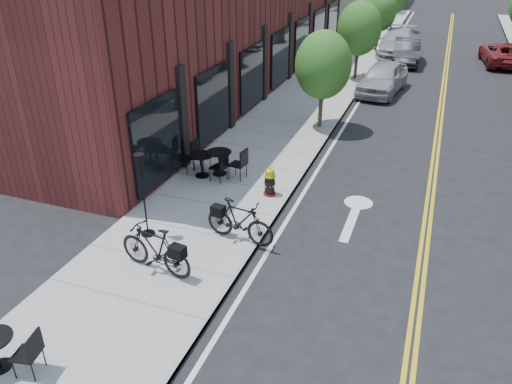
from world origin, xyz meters
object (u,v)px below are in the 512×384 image
at_px(fire_hydrant, 270,182).
at_px(parked_car_b, 407,52).
at_px(bicycle_left, 155,249).
at_px(parked_car_far, 503,54).
at_px(bistro_set_c, 202,162).
at_px(parked_car_a, 383,78).
at_px(bicycle_right, 240,221).
at_px(bistro_set_b, 219,159).
at_px(parked_car_c, 397,43).
at_px(patio_umbrella, 142,178).

xyz_separation_m(fire_hydrant, parked_car_b, (2.19, 19.27, 0.18)).
distance_m(bicycle_left, parked_car_far, 27.01).
height_order(bistro_set_c, parked_car_a, parked_car_a).
height_order(bicycle_right, bistro_set_b, bicycle_right).
bearing_deg(bistro_set_b, parked_car_a, 80.66).
bearing_deg(parked_car_c, fire_hydrant, -94.19).
relative_size(bicycle_left, parked_car_c, 0.37).
relative_size(bistro_set_b, parked_car_a, 0.43).
bearing_deg(bistro_set_b, patio_umbrella, -85.61).
bearing_deg(patio_umbrella, parked_car_c, 81.59).
distance_m(bistro_set_c, parked_car_a, 12.68).
relative_size(bicycle_right, parked_car_a, 0.43).
height_order(fire_hydrant, bistro_set_b, bistro_set_b).
relative_size(bistro_set_c, parked_car_far, 0.39).
xyz_separation_m(fire_hydrant, bistro_set_b, (-2.01, 0.80, 0.09)).
height_order(bicycle_left, bistro_set_c, bicycle_left).
bearing_deg(bicycle_left, parked_car_a, 179.52).
xyz_separation_m(bicycle_left, parked_car_a, (2.92, 16.97, 0.04)).
distance_m(bicycle_left, parked_car_a, 17.22).
xyz_separation_m(parked_car_a, parked_car_far, (5.99, 8.53, -0.10)).
height_order(patio_umbrella, parked_car_b, patio_umbrella).
height_order(fire_hydrant, bistro_set_c, bistro_set_c).
xyz_separation_m(bistro_set_b, patio_umbrella, (-0.27, -4.03, 1.13)).
xyz_separation_m(bistro_set_c, parked_car_b, (4.66, 18.81, 0.10)).
xyz_separation_m(bistro_set_c, patio_umbrella, (0.20, -3.68, 1.15)).
relative_size(fire_hydrant, parked_car_c, 0.16).
bearing_deg(bistro_set_c, patio_umbrella, -74.89).
height_order(patio_umbrella, parked_car_far, patio_umbrella).
bearing_deg(parked_car_b, bistro_set_b, -106.71).
relative_size(bistro_set_c, parked_car_c, 0.34).
bearing_deg(bicycle_right, bistro_set_b, 38.87).
xyz_separation_m(fire_hydrant, patio_umbrella, (-2.28, -3.23, 1.22)).
bearing_deg(bicycle_left, bistro_set_b, -162.60).
relative_size(patio_umbrella, parked_car_c, 0.42).
distance_m(bicycle_left, parked_car_c, 26.25).
height_order(fire_hydrant, patio_umbrella, patio_umbrella).
xyz_separation_m(bistro_set_b, parked_car_b, (4.20, 18.47, 0.08)).
relative_size(fire_hydrant, parked_car_a, 0.20).
distance_m(bicycle_right, parked_car_a, 15.19).
bearing_deg(patio_umbrella, fire_hydrant, 54.80).
xyz_separation_m(bicycle_left, bistro_set_c, (-1.23, 4.98, -0.11)).
bearing_deg(parked_car_b, bistro_set_c, -107.82).
relative_size(fire_hydrant, patio_umbrella, 0.39).
relative_size(patio_umbrella, parked_car_b, 0.53).
distance_m(fire_hydrant, parked_car_a, 12.55).
relative_size(bicycle_left, bicycle_right, 1.04).
bearing_deg(bicycle_left, parked_car_c, -176.49).
distance_m(parked_car_c, parked_car_far, 6.30).
bearing_deg(bistro_set_c, parked_car_c, 91.70).
bearing_deg(fire_hydrant, bistro_set_c, 148.91).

